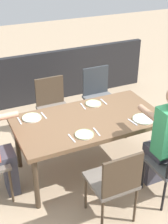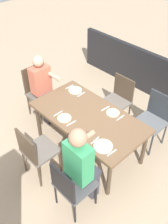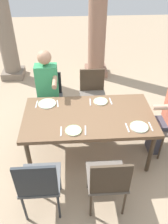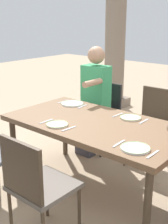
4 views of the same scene
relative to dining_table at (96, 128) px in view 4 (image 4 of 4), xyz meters
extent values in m
plane|color=tan|center=(0.00, 0.00, -0.67)|extent=(16.00, 16.00, 0.00)
cube|color=brown|center=(0.00, 0.00, 0.04)|extent=(1.76, 0.94, 0.05)
cylinder|color=#473828|center=(-0.80, 0.39, -0.33)|extent=(0.06, 0.06, 0.68)
cylinder|color=#473828|center=(-0.80, -0.39, -0.33)|extent=(0.06, 0.06, 0.68)
cylinder|color=#473828|center=(0.80, -0.39, -0.33)|extent=(0.06, 0.06, 0.68)
cube|color=#4F4F50|center=(-0.60, 0.81, -0.22)|extent=(0.44, 0.44, 0.04)
cube|color=black|center=(-0.60, 1.01, -0.01)|extent=(0.42, 0.03, 0.41)
cylinder|color=black|center=(-0.79, 0.62, -0.45)|extent=(0.03, 0.03, 0.43)
cylinder|color=black|center=(-0.41, 0.62, -0.45)|extent=(0.03, 0.03, 0.43)
cylinder|color=black|center=(-0.79, 1.00, -0.45)|extent=(0.03, 0.03, 0.43)
cylinder|color=black|center=(-0.41, 1.00, -0.45)|extent=(0.03, 0.03, 0.43)
cylinder|color=#2D3338|center=(-0.41, -0.62, -0.44)|extent=(0.03, 0.03, 0.46)
cube|color=#6A6158|center=(0.14, 0.81, -0.19)|extent=(0.44, 0.44, 0.04)
cube|color=#473828|center=(0.14, 1.01, 0.02)|extent=(0.42, 0.03, 0.42)
cylinder|color=#473828|center=(-0.05, 0.62, -0.44)|extent=(0.03, 0.03, 0.46)
cylinder|color=#473828|center=(0.33, 0.62, -0.44)|extent=(0.03, 0.03, 0.46)
cylinder|color=#473828|center=(-0.05, 1.00, -0.44)|extent=(0.03, 0.03, 0.46)
cube|color=#6A6158|center=(0.14, -0.81, -0.21)|extent=(0.44, 0.44, 0.04)
cube|color=#473828|center=(0.14, -1.01, 0.01)|extent=(0.42, 0.03, 0.43)
cylinder|color=#473828|center=(0.33, -0.62, -0.44)|extent=(0.03, 0.03, 0.44)
cylinder|color=#473828|center=(-0.05, -0.62, -0.44)|extent=(0.03, 0.03, 0.44)
cylinder|color=#473828|center=(-0.05, -1.00, -0.44)|extent=(0.03, 0.03, 0.44)
cube|color=#3F3F4C|center=(-0.60, 0.55, -0.44)|extent=(0.24, 0.14, 0.46)
cube|color=#3F3F4C|center=(-0.60, 0.64, -0.16)|extent=(0.28, 0.32, 0.10)
cube|color=#389E60|center=(-0.60, 0.75, 0.17)|extent=(0.34, 0.20, 0.56)
sphere|color=tan|center=(-0.60, 0.75, 0.58)|extent=(0.21, 0.21, 0.21)
cylinder|color=tan|center=(-0.46, 0.51, 0.29)|extent=(0.07, 0.30, 0.07)
cube|color=gray|center=(-1.59, 2.57, -0.59)|extent=(0.49, 0.49, 0.16)
cylinder|color=gray|center=(-1.59, 2.57, 0.79)|extent=(0.38, 0.38, 2.59)
cylinder|color=white|center=(-0.58, 0.29, 0.07)|extent=(0.26, 0.26, 0.01)
torus|color=#A9CD91|center=(-0.58, 0.29, 0.08)|extent=(0.26, 0.26, 0.01)
cube|color=silver|center=(-0.73, 0.29, 0.07)|extent=(0.02, 0.17, 0.01)
cube|color=silver|center=(-0.43, 0.29, 0.07)|extent=(0.03, 0.17, 0.01)
cylinder|color=silver|center=(-0.22, -0.31, 0.07)|extent=(0.21, 0.21, 0.01)
torus|color=#A0BE77|center=(-0.22, -0.31, 0.08)|extent=(0.21, 0.21, 0.01)
cube|color=silver|center=(-0.37, -0.31, 0.07)|extent=(0.02, 0.17, 0.01)
cube|color=silver|center=(-0.07, -0.31, 0.07)|extent=(0.03, 0.17, 0.01)
cylinder|color=silver|center=(0.20, 0.30, 0.07)|extent=(0.21, 0.21, 0.01)
torus|color=#A0BE77|center=(0.20, 0.30, 0.08)|extent=(0.21, 0.21, 0.01)
cube|color=silver|center=(0.05, 0.30, 0.07)|extent=(0.02, 0.17, 0.01)
cube|color=silver|center=(0.35, 0.30, 0.07)|extent=(0.02, 0.17, 0.01)
cylinder|color=white|center=(0.61, -0.29, 0.07)|extent=(0.23, 0.23, 0.01)
torus|color=#A9CD91|center=(0.61, -0.29, 0.08)|extent=(0.23, 0.23, 0.01)
cube|color=silver|center=(0.46, -0.29, 0.07)|extent=(0.02, 0.17, 0.01)
cube|color=silver|center=(0.76, -0.29, 0.07)|extent=(0.02, 0.17, 0.01)
camera|label=1|loc=(1.38, 2.85, 1.93)|focal=49.64mm
camera|label=2|loc=(-2.02, 2.02, 2.54)|focal=40.64mm
camera|label=3|loc=(-0.21, -2.37, 1.92)|focal=35.95mm
camera|label=4|loc=(1.69, -2.15, 1.04)|focal=48.62mm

